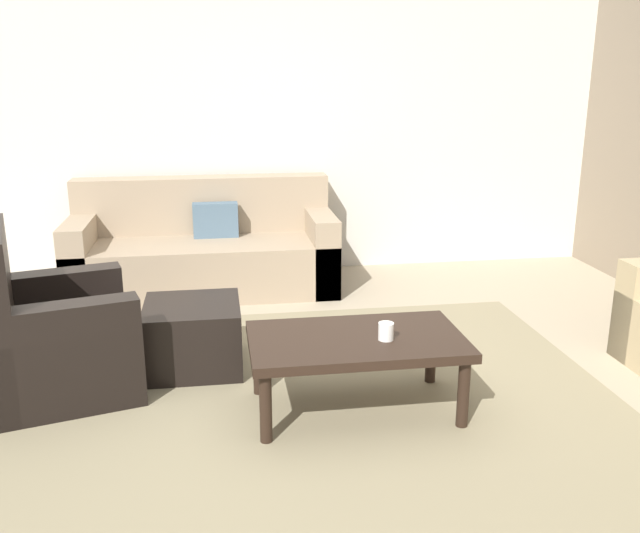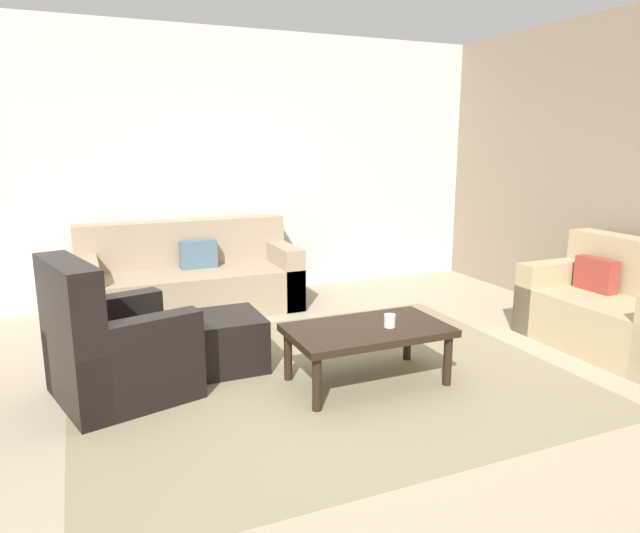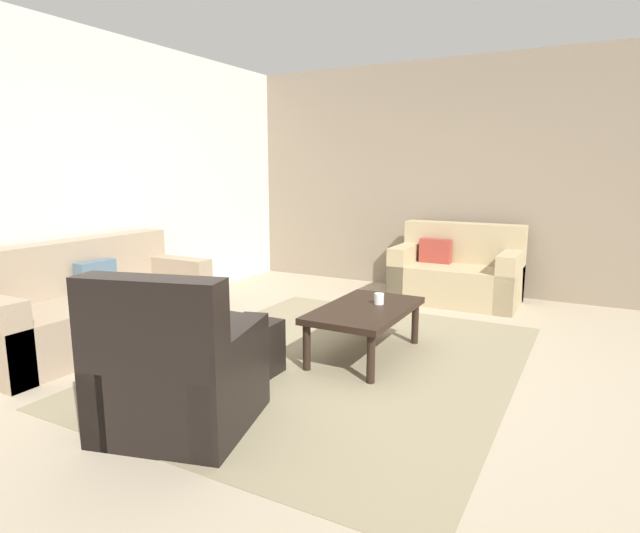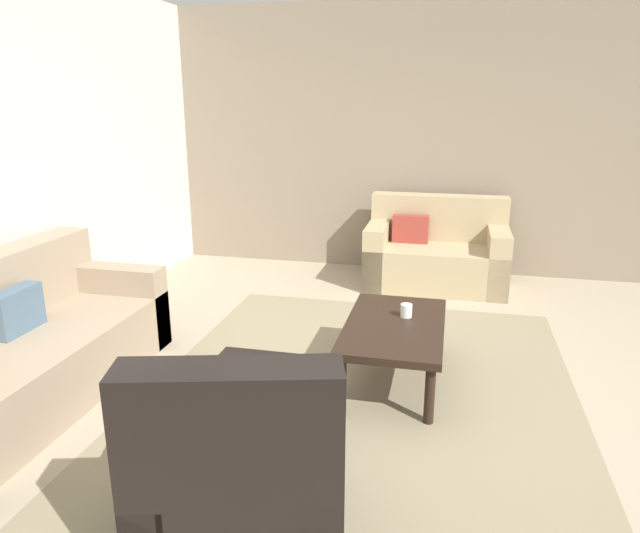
{
  "view_description": "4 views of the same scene",
  "coord_description": "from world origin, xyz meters",
  "px_view_note": "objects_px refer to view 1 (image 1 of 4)",
  "views": [
    {
      "loc": [
        -0.44,
        -3.38,
        1.71
      ],
      "look_at": [
        0.15,
        0.39,
        0.63
      ],
      "focal_mm": 38.37,
      "sensor_mm": 36.0,
      "label": 1
    },
    {
      "loc": [
        -1.54,
        -3.49,
        1.66
      ],
      "look_at": [
        0.08,
        0.27,
        0.76
      ],
      "focal_mm": 32.04,
      "sensor_mm": 36.0,
      "label": 2
    },
    {
      "loc": [
        -3.49,
        -1.79,
        1.48
      ],
      "look_at": [
        0.34,
        0.28,
        0.68
      ],
      "focal_mm": 29.36,
      "sensor_mm": 36.0,
      "label": 3
    },
    {
      "loc": [
        -3.27,
        -0.49,
        1.83
      ],
      "look_at": [
        0.36,
        0.35,
        0.73
      ],
      "focal_mm": 32.07,
      "sensor_mm": 36.0,
      "label": 4
    }
  ],
  "objects_px": {
    "couch_main": "(204,252)",
    "coffee_table": "(356,346)",
    "armchair_leather": "(42,340)",
    "cup": "(386,331)",
    "ottoman": "(193,336)"
  },
  "relations": [
    {
      "from": "armchair_leather",
      "to": "ottoman",
      "type": "distance_m",
      "value": 0.83
    },
    {
      "from": "coffee_table",
      "to": "armchair_leather",
      "type": "bearing_deg",
      "value": 164.48
    },
    {
      "from": "armchair_leather",
      "to": "ottoman",
      "type": "bearing_deg",
      "value": 15.09
    },
    {
      "from": "coffee_table",
      "to": "cup",
      "type": "bearing_deg",
      "value": -24.03
    },
    {
      "from": "armchair_leather",
      "to": "cup",
      "type": "distance_m",
      "value": 1.87
    },
    {
      "from": "armchair_leather",
      "to": "coffee_table",
      "type": "relative_size",
      "value": 0.89
    },
    {
      "from": "armchair_leather",
      "to": "cup",
      "type": "xyz_separation_m",
      "value": [
        1.79,
        -0.52,
        0.15
      ]
    },
    {
      "from": "couch_main",
      "to": "ottoman",
      "type": "relative_size",
      "value": 3.72
    },
    {
      "from": "couch_main",
      "to": "ottoman",
      "type": "distance_m",
      "value": 1.62
    },
    {
      "from": "coffee_table",
      "to": "cup",
      "type": "xyz_separation_m",
      "value": [
        0.14,
        -0.06,
        0.1
      ]
    },
    {
      "from": "armchair_leather",
      "to": "coffee_table",
      "type": "distance_m",
      "value": 1.71
    },
    {
      "from": "cup",
      "to": "couch_main",
      "type": "bearing_deg",
      "value": 111.58
    },
    {
      "from": "armchair_leather",
      "to": "ottoman",
      "type": "height_order",
      "value": "armchair_leather"
    },
    {
      "from": "couch_main",
      "to": "coffee_table",
      "type": "relative_size",
      "value": 1.9
    },
    {
      "from": "couch_main",
      "to": "coffee_table",
      "type": "distance_m",
      "value": 2.43
    }
  ]
}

